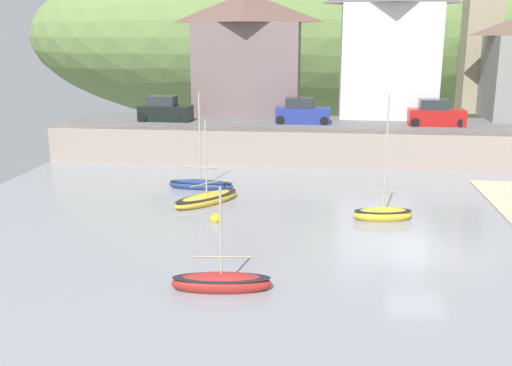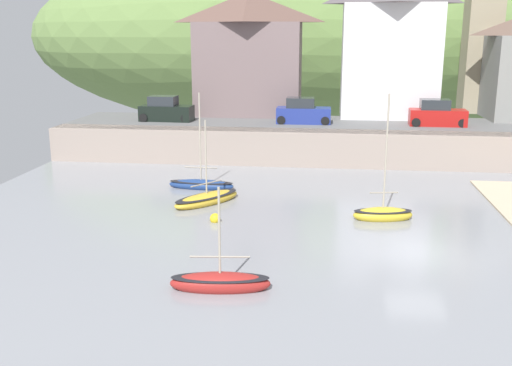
% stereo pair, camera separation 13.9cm
% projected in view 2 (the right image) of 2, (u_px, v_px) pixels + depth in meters
% --- Properties ---
extents(quay_seawall, '(48.00, 9.40, 2.40)m').
position_uv_depth(quay_seawall, '(384.00, 146.00, 41.72)').
color(quay_seawall, gray).
rests_on(quay_seawall, ground).
extents(hillside_backdrop, '(80.00, 44.00, 24.84)m').
position_uv_depth(hillside_backdrop, '(334.00, 37.00, 76.60)').
color(hillside_backdrop, olive).
rests_on(hillside_backdrop, ground).
extents(waterfront_building_left, '(8.92, 5.06, 9.94)m').
position_uv_depth(waterfront_building_left, '(249.00, 54.00, 48.87)').
color(waterfront_building_left, slate).
rests_on(waterfront_building_left, ground).
extents(waterfront_building_centre, '(7.90, 5.11, 11.51)m').
position_uv_depth(waterfront_building_centre, '(390.00, 44.00, 47.34)').
color(waterfront_building_centre, silver).
rests_on(waterfront_building_centre, ground).
extents(church_with_spire, '(3.00, 3.00, 15.73)m').
position_uv_depth(church_with_spire, '(484.00, 16.00, 49.70)').
color(church_with_spire, tan).
rests_on(church_with_spire, ground).
extents(sailboat_white_hull, '(3.78, 4.24, 4.75)m').
position_uv_depth(sailboat_white_hull, '(207.00, 199.00, 32.45)').
color(sailboat_white_hull, gold).
rests_on(sailboat_white_hull, ground).
extents(dinghy_open_wooden, '(4.06, 1.32, 5.89)m').
position_uv_depth(dinghy_open_wooden, '(201.00, 184.00, 35.54)').
color(dinghy_open_wooden, navy).
rests_on(dinghy_open_wooden, ground).
extents(sailboat_tall_mast, '(3.77, 1.44, 4.05)m').
position_uv_depth(sailboat_tall_mast, '(220.00, 282.00, 21.46)').
color(sailboat_tall_mast, maroon).
rests_on(sailboat_tall_mast, ground).
extents(sailboat_far_left, '(3.14, 1.58, 6.46)m').
position_uv_depth(sailboat_far_left, '(383.00, 214.00, 29.58)').
color(sailboat_far_left, gold).
rests_on(sailboat_far_left, ground).
extents(parked_car_near_slipway, '(4.16, 1.86, 1.95)m').
position_uv_depth(parked_car_near_slipway, '(166.00, 111.00, 46.28)').
color(parked_car_near_slipway, black).
rests_on(parked_car_near_slipway, ground).
extents(parked_car_by_wall, '(4.10, 1.82, 1.95)m').
position_uv_depth(parked_car_by_wall, '(303.00, 113.00, 45.03)').
color(parked_car_by_wall, navy).
rests_on(parked_car_by_wall, ground).
extents(parked_car_end_of_row, '(4.16, 1.84, 1.95)m').
position_uv_depth(parked_car_end_of_row, '(437.00, 115.00, 43.87)').
color(parked_car_end_of_row, '#AF1816').
rests_on(parked_car_end_of_row, ground).
extents(mooring_buoy, '(0.54, 0.54, 0.54)m').
position_uv_depth(mooring_buoy, '(215.00, 219.00, 29.24)').
color(mooring_buoy, yellow).
rests_on(mooring_buoy, ground).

